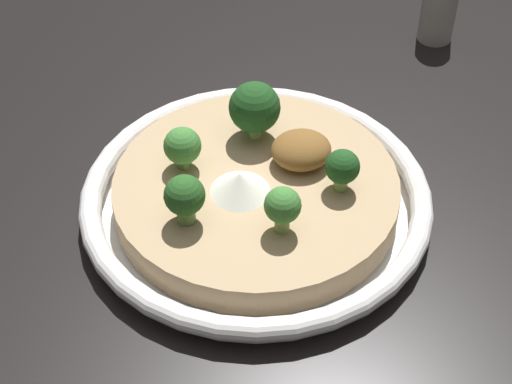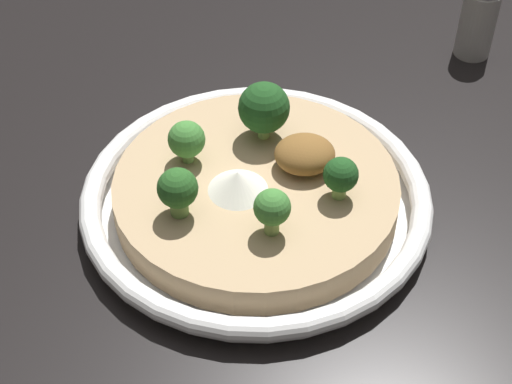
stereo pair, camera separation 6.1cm
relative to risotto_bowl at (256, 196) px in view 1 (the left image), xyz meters
name	(u,v)px [view 1 (the left image)]	position (x,y,z in m)	size (l,w,h in m)	color
ground_plane	(256,210)	(0.00, 0.00, -0.02)	(6.00, 6.00, 0.00)	black
risotto_bowl	(256,196)	(0.00, 0.00, 0.00)	(0.28, 0.28, 0.03)	white
cheese_sprinkle	(240,183)	(-0.01, -0.01, 0.03)	(0.05, 0.05, 0.02)	white
crispy_onion_garnish	(301,150)	(0.04, 0.01, 0.03)	(0.05, 0.04, 0.03)	brown
broccoli_left	(182,146)	(-0.05, 0.03, 0.04)	(0.03, 0.03, 0.04)	#668E47
broccoli_front_left	(185,197)	(-0.06, -0.03, 0.04)	(0.03, 0.03, 0.04)	#668E47
broccoli_front_right	(283,207)	(0.01, -0.05, 0.04)	(0.03, 0.03, 0.04)	#84A856
broccoli_right	(342,168)	(0.06, -0.02, 0.04)	(0.03, 0.03, 0.03)	#84A856
broccoli_back	(255,108)	(0.01, 0.05, 0.05)	(0.04, 0.04, 0.05)	#84A856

